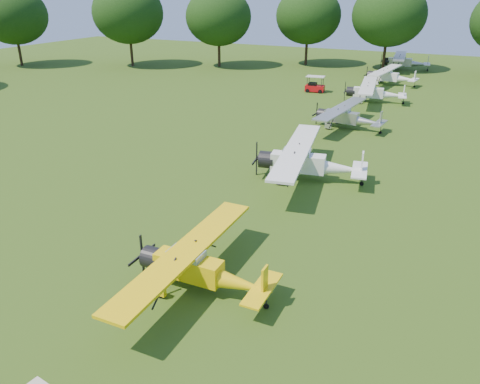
# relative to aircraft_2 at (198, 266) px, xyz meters

# --- Properties ---
(ground) EXTENTS (160.00, 160.00, 0.00)m
(ground) POSITION_rel_aircraft_2_xyz_m (-1.16, 6.44, -1.16)
(ground) COLOR #2F4C13
(ground) RESTS_ON ground
(tree_belt) EXTENTS (137.36, 130.27, 14.52)m
(tree_belt) POSITION_rel_aircraft_2_xyz_m (2.41, 6.60, 6.86)
(tree_belt) COLOR black
(tree_belt) RESTS_ON ground
(aircraft_2) EXTENTS (6.34, 10.07, 1.99)m
(aircraft_2) POSITION_rel_aircraft_2_xyz_m (0.00, 0.00, 0.00)
(aircraft_2) COLOR yellow
(aircraft_2) RESTS_ON ground
(aircraft_3) EXTENTS (7.61, 12.04, 2.36)m
(aircraft_3) POSITION_rel_aircraft_2_xyz_m (0.20, 14.01, 0.22)
(aircraft_3) COLOR white
(aircraft_3) RESTS_ON ground
(aircraft_4) EXTENTS (6.55, 10.42, 2.05)m
(aircraft_4) POSITION_rel_aircraft_2_xyz_m (-0.39, 27.64, 0.03)
(aircraft_4) COLOR #B4B5B9
(aircraft_4) RESTS_ON ground
(aircraft_5) EXTENTS (6.88, 10.92, 2.14)m
(aircraft_5) POSITION_rel_aircraft_2_xyz_m (-0.31, 39.49, 0.09)
(aircraft_5) COLOR white
(aircraft_5) RESTS_ON ground
(aircraft_6) EXTENTS (6.85, 10.88, 2.14)m
(aircraft_6) POSITION_rel_aircraft_2_xyz_m (-0.36, 50.89, 0.08)
(aircraft_6) COLOR white
(aircraft_6) RESTS_ON ground
(aircraft_7) EXTENTS (7.46, 11.88, 2.33)m
(aircraft_7) POSITION_rel_aircraft_2_xyz_m (-0.43, 64.59, 0.20)
(aircraft_7) COLOR #B4B5B9
(aircraft_7) RESTS_ON ground
(golf_cart) EXTENTS (2.42, 1.64, 1.95)m
(golf_cart) POSITION_rel_aircraft_2_xyz_m (-7.93, 42.15, -0.51)
(golf_cart) COLOR red
(golf_cart) RESTS_ON ground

